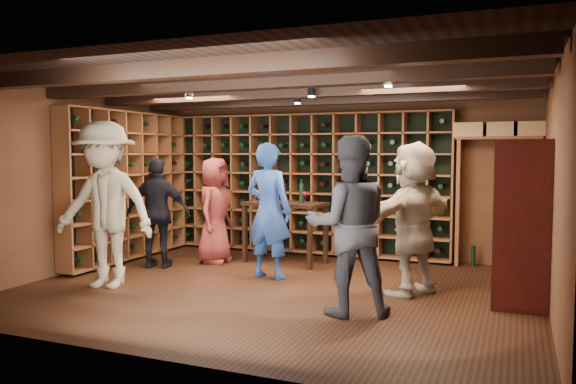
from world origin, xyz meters
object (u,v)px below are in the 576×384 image
at_px(display_cabinet, 521,228).
at_px(guest_beige, 413,218).
at_px(guest_khaki, 105,205).
at_px(man_blue_shirt, 269,211).
at_px(man_grey_suit, 349,226).
at_px(guest_red_floral, 215,210).
at_px(guest_woman_black, 158,213).
at_px(tasting_table, 285,210).

distance_m(display_cabinet, guest_beige, 1.17).
bearing_deg(guest_khaki, man_blue_shirt, 30.21).
height_order(man_grey_suit, guest_red_floral, man_grey_suit).
bearing_deg(guest_red_floral, display_cabinet, -106.55).
distance_m(display_cabinet, guest_woman_black, 4.79).
height_order(man_blue_shirt, guest_red_floral, man_blue_shirt).
xyz_separation_m(man_blue_shirt, tasting_table, (-0.20, 1.02, -0.09)).
relative_size(guest_khaki, guest_beige, 1.14).
height_order(guest_red_floral, guest_woman_black, guest_woman_black).
xyz_separation_m(display_cabinet, tasting_table, (-3.24, 1.32, -0.06)).
relative_size(man_grey_suit, guest_red_floral, 1.16).
xyz_separation_m(man_grey_suit, guest_red_floral, (-2.61, 1.86, -0.12)).
bearing_deg(guest_woman_black, guest_red_floral, -145.78).
bearing_deg(guest_woman_black, man_blue_shirt, 164.68).
distance_m(man_blue_shirt, guest_woman_black, 1.74).
xyz_separation_m(man_blue_shirt, guest_woman_black, (-1.73, 0.01, -0.10)).
distance_m(man_grey_suit, guest_beige, 1.17).
height_order(display_cabinet, guest_woman_black, display_cabinet).
xyz_separation_m(man_blue_shirt, man_grey_suit, (1.43, -1.20, 0.02)).
height_order(man_blue_shirt, guest_beige, guest_beige).
bearing_deg(display_cabinet, guest_khaki, -169.07).
relative_size(guest_woman_black, guest_beige, 0.89).
relative_size(guest_red_floral, guest_beige, 0.88).
height_order(man_grey_suit, guest_woman_black, man_grey_suit).
xyz_separation_m(man_blue_shirt, guest_beige, (1.89, -0.12, 0.00)).
bearing_deg(tasting_table, man_grey_suit, -45.79).
xyz_separation_m(man_grey_suit, guest_khaki, (-3.07, -0.00, 0.10)).
distance_m(display_cabinet, guest_red_floral, 4.33).
bearing_deg(guest_red_floral, man_blue_shirt, -122.81).
bearing_deg(tasting_table, guest_red_floral, -151.85).
bearing_deg(guest_red_floral, guest_khaki, 162.23).
distance_m(guest_red_floral, guest_beige, 3.17).
height_order(guest_woman_black, guest_khaki, guest_khaki).
distance_m(man_grey_suit, guest_woman_black, 3.39).
height_order(man_blue_shirt, guest_khaki, guest_khaki).
bearing_deg(guest_beige, display_cabinet, 109.54).
bearing_deg(display_cabinet, man_blue_shirt, 174.35).
distance_m(display_cabinet, man_blue_shirt, 3.06).
bearing_deg(tasting_table, guest_beige, -20.72).
distance_m(guest_red_floral, guest_khaki, 1.93).
bearing_deg(guest_woman_black, man_grey_suit, 144.04).
bearing_deg(display_cabinet, tasting_table, 157.88).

